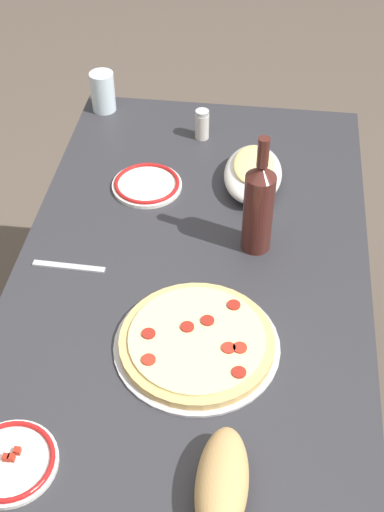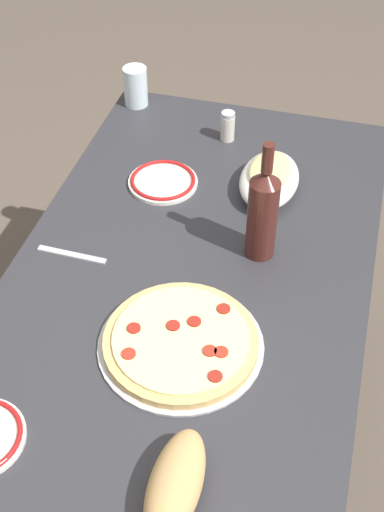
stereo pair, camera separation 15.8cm
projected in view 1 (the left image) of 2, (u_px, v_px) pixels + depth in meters
ground_plane at (192, 440)px, 2.13m from camera, size 8.00×8.00×0.00m
dining_table at (192, 302)px, 1.69m from camera, size 1.40×0.82×0.75m
pepperoni_pizza at (197, 342)px, 1.42m from camera, size 0.34×0.34×0.03m
baked_pasta_dish at (253, 172)px, 1.79m from camera, size 0.24×0.15×0.08m
wine_bottle at (259, 206)px, 1.57m from camera, size 0.07×0.07×0.31m
water_glass at (103, 92)px, 2.04m from camera, size 0.07×0.07×0.12m
side_plate_near at (10, 462)px, 1.23m from camera, size 0.17×0.17×0.02m
side_plate_far at (147, 184)px, 1.81m from camera, size 0.18×0.18×0.02m
bread_loaf at (222, 484)px, 1.17m from camera, size 0.22×0.09×0.08m
spice_shaker at (202, 124)px, 1.95m from camera, size 0.04×0.04×0.09m
fork_right at (69, 266)px, 1.60m from camera, size 0.02×0.17×0.00m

